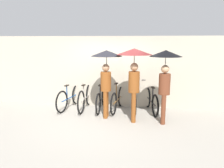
% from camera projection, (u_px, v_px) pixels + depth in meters
% --- Properties ---
extents(ground_plane, '(30.00, 30.00, 0.00)m').
position_uv_depth(ground_plane, '(103.00, 123.00, 6.32)').
color(ground_plane, gray).
extents(back_wall, '(11.12, 0.12, 2.51)m').
position_uv_depth(back_wall, '(111.00, 72.00, 7.80)').
color(back_wall, '#B2A893').
rests_on(back_wall, ground).
extents(parked_bicycle_0, '(0.50, 1.82, 0.98)m').
position_uv_depth(parked_bicycle_0, '(70.00, 97.00, 7.67)').
color(parked_bicycle_0, black).
rests_on(parked_bicycle_0, ground).
extents(parked_bicycle_1, '(0.44, 1.82, 1.03)m').
position_uv_depth(parked_bicycle_1, '(85.00, 98.00, 7.57)').
color(parked_bicycle_1, black).
rests_on(parked_bicycle_1, ground).
extents(parked_bicycle_2, '(0.44, 1.76, 1.00)m').
position_uv_depth(parked_bicycle_2, '(101.00, 99.00, 7.49)').
color(parked_bicycle_2, black).
rests_on(parked_bicycle_2, ground).
extents(parked_bicycle_3, '(0.44, 1.75, 1.09)m').
position_uv_depth(parked_bicycle_3, '(118.00, 99.00, 7.44)').
color(parked_bicycle_3, black).
rests_on(parked_bicycle_3, ground).
extents(parked_bicycle_4, '(0.44, 1.74, 1.03)m').
position_uv_depth(parked_bicycle_4, '(134.00, 99.00, 7.39)').
color(parked_bicycle_4, black).
rests_on(parked_bicycle_4, ground).
extents(parked_bicycle_5, '(0.53, 1.72, 1.00)m').
position_uv_depth(parked_bicycle_5, '(151.00, 101.00, 7.28)').
color(parked_bicycle_5, black).
rests_on(parked_bicycle_5, ground).
extents(pedestrian_leading, '(0.95, 0.95, 2.06)m').
position_uv_depth(pedestrian_leading, '(106.00, 66.00, 6.57)').
color(pedestrian_leading, brown).
rests_on(pedestrian_leading, ground).
extents(pedestrian_center, '(1.02, 1.02, 2.13)m').
position_uv_depth(pedestrian_center, '(134.00, 64.00, 6.23)').
color(pedestrian_center, brown).
rests_on(pedestrian_center, ground).
extents(pedestrian_trailing, '(0.91, 0.91, 2.09)m').
position_uv_depth(pedestrian_trailing, '(165.00, 68.00, 6.10)').
color(pedestrian_trailing, brown).
rests_on(pedestrian_trailing, ground).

